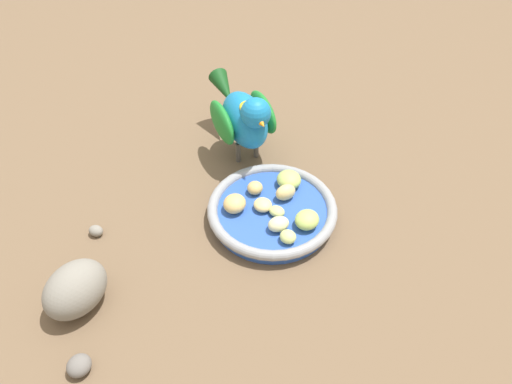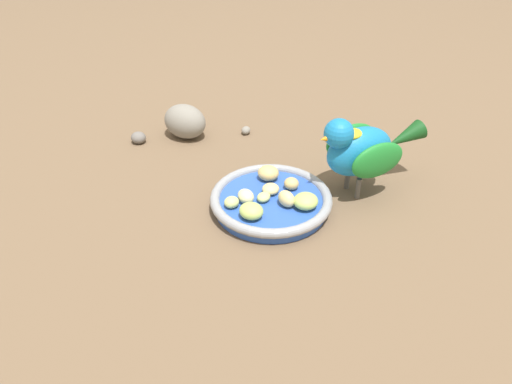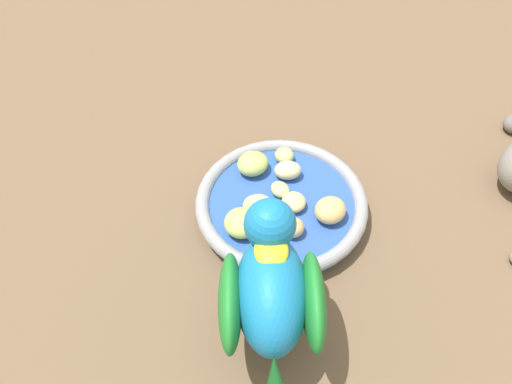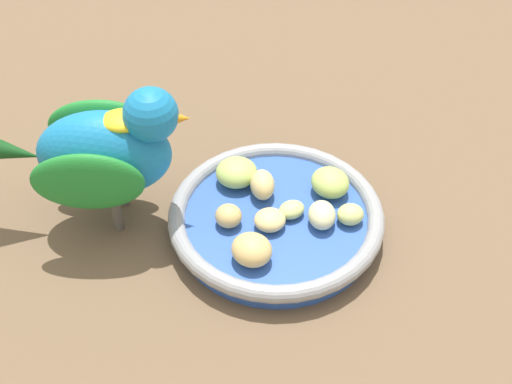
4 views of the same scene
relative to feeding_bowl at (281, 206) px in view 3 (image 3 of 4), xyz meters
The scene contains 12 objects.
ground_plane 0.04m from the feeding_bowl, 49.54° to the left, with size 4.00×4.00×0.00m, color brown.
feeding_bowl is the anchor object (origin of this frame).
apple_piece_0 0.02m from the feeding_bowl, 90.31° to the left, with size 0.03×0.03×0.02m, color #E5C67F.
apple_piece_1 0.03m from the feeding_bowl, 44.04° to the right, with size 0.03×0.02×0.03m, color #E5C67F.
apple_piece_2 0.04m from the feeding_bowl, 168.18° to the right, with size 0.03×0.02×0.02m, color beige.
apple_piece_3 0.07m from the feeding_bowl, 161.14° to the right, with size 0.02×0.02×0.02m, color #C6D17A.
apple_piece_4 0.06m from the feeding_bowl, 123.36° to the right, with size 0.04×0.03×0.02m, color #B2CC66.
apple_piece_5 0.06m from the feeding_bowl, 91.97° to the left, with size 0.04×0.03×0.02m, color tan.
apple_piece_6 0.05m from the feeding_bowl, 37.27° to the left, with size 0.02×0.02×0.02m, color tan.
apple_piece_7 0.02m from the feeding_bowl, 151.69° to the right, with size 0.02×0.02×0.01m, color #C6D17A.
apple_piece_8 0.06m from the feeding_bowl, 26.58° to the right, with size 0.04×0.04×0.02m, color #B2CC66.
parrot 0.17m from the feeding_bowl, 17.59° to the left, with size 0.20×0.13×0.15m.
Camera 3 is at (0.37, 0.11, 0.53)m, focal length 40.06 mm.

